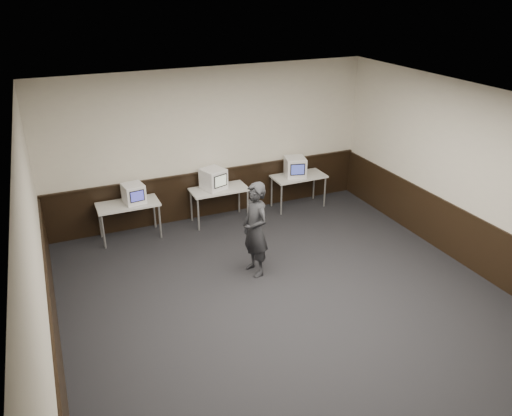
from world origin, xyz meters
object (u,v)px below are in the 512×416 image
Objects in this scene: desk_right at (299,179)px; person at (255,229)px; desk_center at (219,192)px; emac_left at (134,194)px; emac_center at (214,179)px; emac_right at (295,167)px; desk_left at (128,207)px.

desk_right is 3.00m from person.
desk_center is 2.60× the size of emac_left.
emac_center is at bearing -6.72° from emac_left.
desk_center is 2.16× the size of emac_right.
person is at bearing -110.15° from emac_center.
desk_center is 2.07× the size of emac_center.
emac_right is at bearing -20.48° from emac_center.
desk_right is 0.31m from emac_right.
person is at bearing -132.53° from desk_right.
desk_left is 1.00× the size of desk_right.
desk_center is 0.70× the size of person.
person reaches higher than desk_right.
desk_left is at bearing 180.00° from desk_center.
emac_right is (3.57, 0.02, 0.03)m from emac_left.
emac_left is 0.83× the size of emac_right.
person is (1.64, -2.20, -0.09)m from emac_left.
desk_center is 2.22m from person.
desk_center and desk_right have the same top height.
desk_center is 1.00× the size of desk_right.
person reaches higher than desk_center.
emac_right is (3.70, 0.01, 0.29)m from desk_left.
emac_center is (1.80, 0.04, 0.29)m from desk_left.
person is (-0.13, -2.21, 0.17)m from desk_center.
desk_left is at bearing -149.66° from person.
emac_left reaches higher than desk_left.
person is (-2.03, -2.21, 0.17)m from desk_right.
emac_right reaches higher than desk_center.
desk_left is at bearing 167.02° from emac_left.
emac_left is at bearing -179.66° from desk_center.
desk_center is at bearing 180.00° from desk_right.
emac_center reaches higher than emac_right.
desk_right is 3.68m from emac_left.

